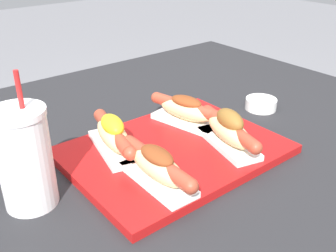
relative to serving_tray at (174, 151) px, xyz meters
name	(u,v)px	position (x,y,z in m)	size (l,w,h in m)	color
serving_tray	(174,151)	(0.00, 0.00, 0.00)	(0.42, 0.32, 0.02)	#B71414
hot_dog_0	(157,166)	(-0.10, -0.08, 0.04)	(0.06, 0.20, 0.07)	white
hot_dog_1	(229,130)	(0.09, -0.06, 0.04)	(0.10, 0.20, 0.08)	white
hot_dog_2	(114,136)	(-0.10, 0.06, 0.04)	(0.09, 0.20, 0.07)	white
hot_dog_3	(187,111)	(0.09, 0.06, 0.04)	(0.09, 0.20, 0.07)	white
sauce_bowl	(261,103)	(0.32, 0.04, 0.01)	(0.08, 0.08, 0.03)	white
drink_cup	(25,159)	(-0.29, 0.03, 0.08)	(0.09, 0.09, 0.23)	white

